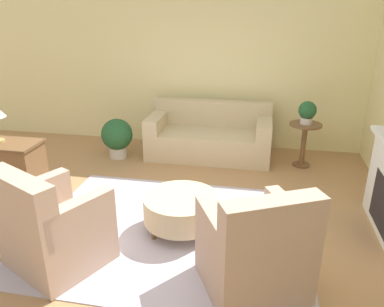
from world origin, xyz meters
TOP-DOWN VIEW (x-y plane):
  - ground_plane at (0.00, 0.00)m, footprint 16.00×16.00m
  - wall_back at (0.00, 3.02)m, footprint 9.93×0.12m
  - rug at (0.00, 0.00)m, footprint 3.06×2.46m
  - couch at (0.10, 2.39)m, footprint 2.03×0.90m
  - armchair_left at (-0.96, -0.77)m, footprint 1.10×1.08m
  - armchair_right at (0.96, -0.77)m, footprint 1.10×1.08m
  - ottoman_table at (0.12, 0.07)m, footprint 0.85×0.85m
  - side_table at (1.62, 2.22)m, footprint 0.49×0.49m
  - dresser at (-2.26, 0.31)m, footprint 1.03×0.48m
  - potted_plant_on_side_table at (1.62, 2.22)m, footprint 0.27×0.27m
  - potted_plant_floor at (-1.40, 2.02)m, footprint 0.52×0.52m

SIDE VIEW (x-z plane):
  - ground_plane at x=0.00m, z-range 0.00..0.00m
  - rug at x=0.00m, z-range 0.00..0.01m
  - ottoman_table at x=0.12m, z-range 0.07..0.48m
  - couch at x=0.10m, z-range -0.12..0.77m
  - potted_plant_floor at x=-1.40m, z-range 0.04..0.70m
  - armchair_left at x=-0.96m, z-range -0.12..0.92m
  - armchair_right at x=0.96m, z-range -0.12..0.92m
  - dresser at x=-2.26m, z-range 0.02..0.83m
  - side_table at x=1.62m, z-range 0.12..0.82m
  - potted_plant_on_side_table at x=1.62m, z-range 0.72..1.07m
  - wall_back at x=0.00m, z-range 0.00..2.80m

